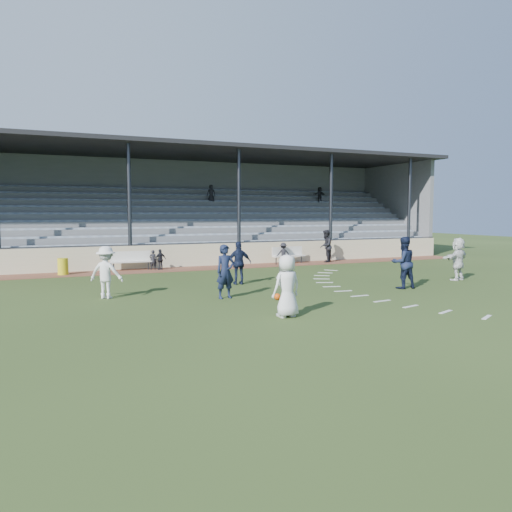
{
  "coord_description": "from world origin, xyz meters",
  "views": [
    {
      "loc": [
        -7.4,
        -14.24,
        2.9
      ],
      "look_at": [
        0.0,
        2.5,
        1.3
      ],
      "focal_mm": 35.0,
      "sensor_mm": 36.0,
      "label": 1
    }
  ],
  "objects_px": {
    "trash_bin": "(63,266)",
    "player_white_lead": "(287,286)",
    "bench_left": "(131,259)",
    "football": "(277,297)",
    "player_navy_lead": "(225,272)",
    "official": "(326,246)",
    "bench_right": "(288,253)"
  },
  "relations": [
    {
      "from": "trash_bin",
      "to": "player_white_lead",
      "type": "xyz_separation_m",
      "value": [
        5.22,
        -12.51,
        0.47
      ]
    },
    {
      "from": "bench_left",
      "to": "football",
      "type": "relative_size",
      "value": 9.08
    },
    {
      "from": "bench_left",
      "to": "bench_right",
      "type": "height_order",
      "value": "same"
    },
    {
      "from": "football",
      "to": "player_white_lead",
      "type": "bearing_deg",
      "value": -110.73
    },
    {
      "from": "bench_right",
      "to": "player_white_lead",
      "type": "xyz_separation_m",
      "value": [
        -6.71,
        -12.83,
        0.29
      ]
    },
    {
      "from": "bench_right",
      "to": "official",
      "type": "bearing_deg",
      "value": -10.64
    },
    {
      "from": "player_navy_lead",
      "to": "football",
      "type": "bearing_deg",
      "value": -39.92
    },
    {
      "from": "bench_left",
      "to": "player_navy_lead",
      "type": "relative_size",
      "value": 1.1
    },
    {
      "from": "trash_bin",
      "to": "bench_right",
      "type": "bearing_deg",
      "value": 1.55
    },
    {
      "from": "bench_left",
      "to": "official",
      "type": "bearing_deg",
      "value": -2.99
    },
    {
      "from": "player_white_lead",
      "to": "player_navy_lead",
      "type": "height_order",
      "value": "player_navy_lead"
    },
    {
      "from": "player_white_lead",
      "to": "player_navy_lead",
      "type": "bearing_deg",
      "value": -89.45
    },
    {
      "from": "trash_bin",
      "to": "player_white_lead",
      "type": "distance_m",
      "value": 13.56
    },
    {
      "from": "bench_right",
      "to": "football",
      "type": "height_order",
      "value": "bench_right"
    },
    {
      "from": "football",
      "to": "official",
      "type": "bearing_deg",
      "value": 51.17
    },
    {
      "from": "football",
      "to": "official",
      "type": "xyz_separation_m",
      "value": [
        8.11,
        10.08,
        0.85
      ]
    },
    {
      "from": "player_navy_lead",
      "to": "player_white_lead",
      "type": "bearing_deg",
      "value": -87.61
    },
    {
      "from": "bench_right",
      "to": "official",
      "type": "distance_m",
      "value": 2.4
    },
    {
      "from": "football",
      "to": "player_navy_lead",
      "type": "height_order",
      "value": "player_navy_lead"
    },
    {
      "from": "bench_left",
      "to": "player_white_lead",
      "type": "xyz_separation_m",
      "value": [
        2.03,
        -13.05,
        0.29
      ]
    },
    {
      "from": "official",
      "to": "bench_left",
      "type": "bearing_deg",
      "value": -48.36
    },
    {
      "from": "bench_right",
      "to": "football",
      "type": "xyz_separation_m",
      "value": [
        -5.75,
        -10.3,
        -0.47
      ]
    },
    {
      "from": "bench_right",
      "to": "player_white_lead",
      "type": "height_order",
      "value": "player_white_lead"
    },
    {
      "from": "bench_right",
      "to": "player_navy_lead",
      "type": "xyz_separation_m",
      "value": [
        -7.22,
        -9.3,
        0.33
      ]
    },
    {
      "from": "official",
      "to": "football",
      "type": "bearing_deg",
      "value": 5.07
    },
    {
      "from": "bench_right",
      "to": "player_white_lead",
      "type": "relative_size",
      "value": 1.16
    },
    {
      "from": "football",
      "to": "player_navy_lead",
      "type": "distance_m",
      "value": 1.95
    },
    {
      "from": "bench_right",
      "to": "player_white_lead",
      "type": "distance_m",
      "value": 14.48
    },
    {
      "from": "trash_bin",
      "to": "player_white_lead",
      "type": "bearing_deg",
      "value": -67.34
    },
    {
      "from": "player_navy_lead",
      "to": "official",
      "type": "bearing_deg",
      "value": 37.59
    },
    {
      "from": "bench_right",
      "to": "football",
      "type": "distance_m",
      "value": 11.8
    },
    {
      "from": "trash_bin",
      "to": "football",
      "type": "height_order",
      "value": "trash_bin"
    }
  ]
}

